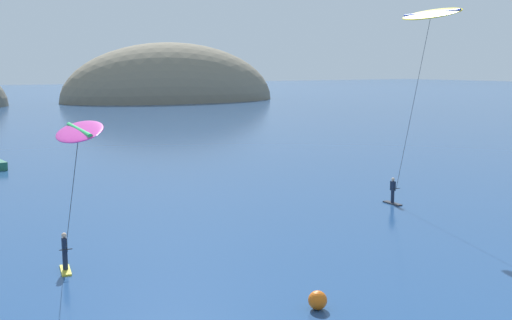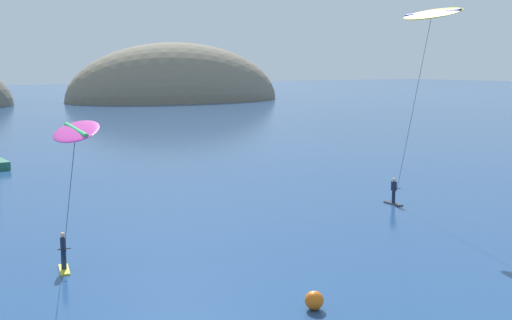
# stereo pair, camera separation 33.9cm
# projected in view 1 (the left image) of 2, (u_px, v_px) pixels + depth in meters

# --- Properties ---
(kitesurfer_magenta) EXTENTS (2.21, 8.24, 6.92)m
(kitesurfer_magenta) POSITION_uv_depth(u_px,v_px,m) (77.00, 143.00, 22.64)
(kitesurfer_magenta) COLOR yellow
(kitesurfer_magenta) RESTS_ON ground
(kitesurfer_yellow) EXTENTS (2.02, 6.30, 12.14)m
(kitesurfer_yellow) POSITION_uv_depth(u_px,v_px,m) (427.00, 31.00, 37.12)
(kitesurfer_yellow) COLOR #2D2D33
(kitesurfer_yellow) RESTS_ON ground
(marker_buoy) EXTENTS (0.70, 0.70, 0.70)m
(marker_buoy) POSITION_uv_depth(u_px,v_px,m) (318.00, 300.00, 23.30)
(marker_buoy) COLOR orange
(marker_buoy) RESTS_ON ground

